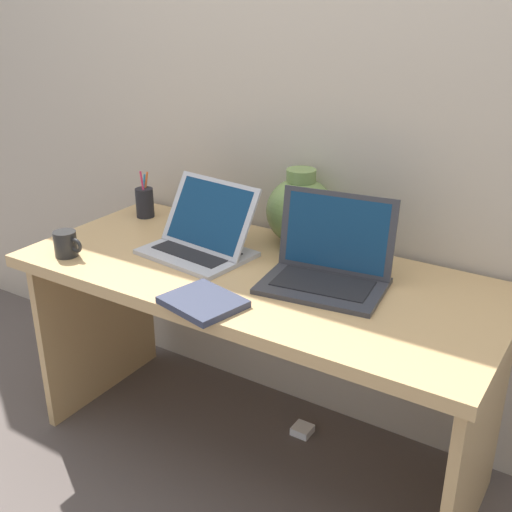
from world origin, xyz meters
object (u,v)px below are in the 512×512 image
(laptop_left, at_px, (203,235))
(notebook_stack, at_px, (203,302))
(pen_cup, at_px, (145,202))
(power_brick, at_px, (302,430))
(laptop_right, at_px, (330,260))
(coffee_mug, at_px, (66,244))
(green_vase, at_px, (300,210))

(laptop_left, bearing_deg, notebook_stack, -53.29)
(pen_cup, relative_size, power_brick, 2.65)
(laptop_left, relative_size, pen_cup, 2.02)
(laptop_right, distance_m, pen_cup, 0.88)
(laptop_left, height_order, pen_cup, laptop_left)
(coffee_mug, bearing_deg, green_vase, 41.22)
(laptop_right, xyz_separation_m, green_vase, (-0.23, 0.23, 0.05))
(coffee_mug, xyz_separation_m, power_brick, (0.69, 0.41, -0.74))
(laptop_right, height_order, pen_cup, laptop_right)
(laptop_left, xyz_separation_m, green_vase, (0.23, 0.25, 0.06))
(green_vase, bearing_deg, laptop_right, -45.46)
(laptop_left, distance_m, green_vase, 0.35)
(green_vase, relative_size, pen_cup, 1.42)
(laptop_right, xyz_separation_m, pen_cup, (-0.86, 0.15, -0.01))
(green_vase, xyz_separation_m, notebook_stack, (0.00, -0.56, -0.11))
(laptop_left, height_order, laptop_right, laptop_right)
(green_vase, xyz_separation_m, pen_cup, (-0.64, -0.08, -0.06))
(laptop_right, distance_m, green_vase, 0.33)
(pen_cup, xyz_separation_m, power_brick, (0.73, -0.02, -0.76))
(laptop_right, distance_m, coffee_mug, 0.87)
(laptop_right, bearing_deg, pen_cup, 170.23)
(laptop_left, xyz_separation_m, power_brick, (0.32, 0.14, -0.76))
(laptop_left, xyz_separation_m, pen_cup, (-0.41, 0.17, -0.00))
(laptop_left, height_order, notebook_stack, laptop_left)
(green_vase, relative_size, notebook_stack, 1.26)
(green_vase, xyz_separation_m, coffee_mug, (-0.59, -0.52, -0.08))
(notebook_stack, bearing_deg, laptop_left, 126.71)
(laptop_right, relative_size, notebook_stack, 1.86)
(coffee_mug, distance_m, power_brick, 1.09)
(laptop_left, bearing_deg, pen_cup, 157.52)
(green_vase, distance_m, power_brick, 0.83)
(pen_cup, bearing_deg, laptop_right, -9.77)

